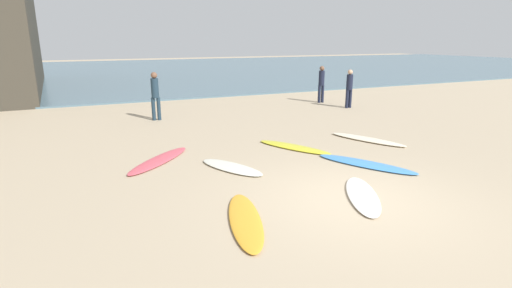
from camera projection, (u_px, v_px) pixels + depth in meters
name	position (u px, v px, depth m)	size (l,w,h in m)	color
ground_plane	(354.00, 199.00, 7.62)	(120.00, 120.00, 0.00)	tan
ocean_water	(127.00, 71.00, 37.56)	(120.00, 40.00, 0.08)	slate
surfboard_0	(362.00, 195.00, 7.74)	(0.58, 2.08, 0.07)	white
surfboard_1	(159.00, 160.00, 9.99)	(0.53, 2.53, 0.07)	#DD525F
surfboard_2	(366.00, 164.00, 9.68)	(0.57, 2.55, 0.07)	#4491E5
surfboard_3	(245.00, 220.00, 6.69)	(0.54, 2.28, 0.07)	gold
surfboard_4	(232.00, 167.00, 9.43)	(0.60, 1.91, 0.08)	silver
surfboard_5	(294.00, 147.00, 11.18)	(0.52, 2.38, 0.07)	yellow
surfboard_6	(367.00, 139.00, 12.03)	(0.50, 2.48, 0.09)	#F5E6C6
beachgoer_near	(155.00, 93.00, 14.83)	(0.34, 0.32, 1.83)	#1E3342
beachgoer_mid	(321.00, 82.00, 19.00)	(0.34, 0.30, 1.78)	#191E33
beachgoer_far	(349.00, 87.00, 17.54)	(0.34, 0.32, 1.72)	#191E33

